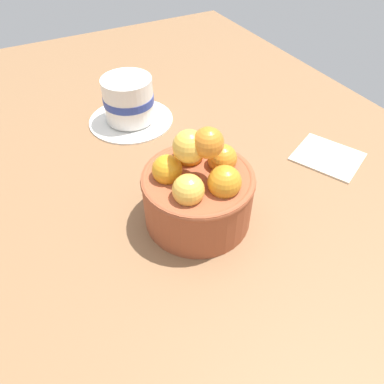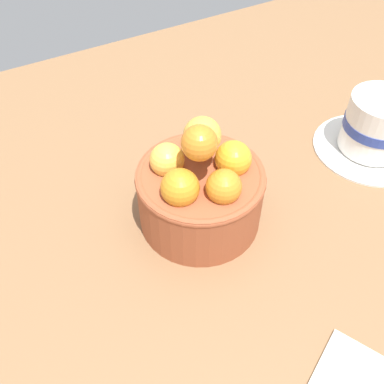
{
  "view_description": "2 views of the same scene",
  "coord_description": "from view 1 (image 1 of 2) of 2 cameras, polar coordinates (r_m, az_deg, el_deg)",
  "views": [
    {
      "loc": [
        -29.75,
        16.69,
        37.15
      ],
      "look_at": [
        1.05,
        0.29,
        3.99
      ],
      "focal_mm": 34.56,
      "sensor_mm": 36.0,
      "label": 1
    },
    {
      "loc": [
        -17.61,
        -29.0,
        40.26
      ],
      "look_at": [
        -0.35,
        1.24,
        3.59
      ],
      "focal_mm": 41.12,
      "sensor_mm": 36.0,
      "label": 2
    }
  ],
  "objects": [
    {
      "name": "ground_plane",
      "position": [
        0.52,
        0.82,
        -5.75
      ],
      "size": [
        144.83,
        90.2,
        4.96
      ],
      "primitive_type": "cube",
      "color": "brown"
    },
    {
      "name": "terracotta_bowl",
      "position": [
        0.47,
        0.92,
        0.37
      ],
      "size": [
        14.28,
        14.28,
        14.44
      ],
      "color": "#9E4C2D",
      "rests_on": "ground_plane"
    },
    {
      "name": "coffee_cup",
      "position": [
        0.68,
        -9.71,
        13.46
      ],
      "size": [
        15.18,
        15.18,
        8.24
      ],
      "color": "white",
      "rests_on": "ground_plane"
    },
    {
      "name": "folded_napkin",
      "position": [
        0.64,
        20.24,
        5.23
      ],
      "size": [
        12.76,
        12.23,
        0.6
      ],
      "primitive_type": "cube",
      "rotation": [
        0.0,
        0.0,
        0.45
      ],
      "color": "beige",
      "rests_on": "ground_plane"
    }
  ]
}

